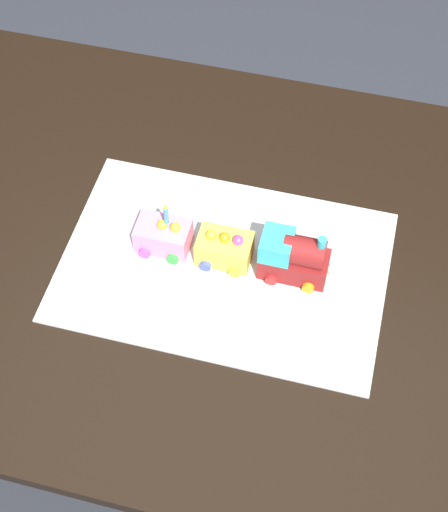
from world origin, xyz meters
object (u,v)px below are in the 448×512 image
object	(u,v)px
cake_locomotive	(294,257)
dining_table	(198,278)
cake_car_tanker_bubblegum	(164,236)
birthday_candle	(166,214)
cake_car_hopper_lemon	(225,248)

from	to	relation	value
cake_locomotive	dining_table	bearing A→B (deg)	-3.92
cake_locomotive	cake_car_tanker_bubblegum	size ratio (longest dim) A/B	1.40
dining_table	cake_locomotive	bearing A→B (deg)	176.08
cake_locomotive	birthday_candle	xyz separation A→B (m)	(0.24, 0.00, 0.05)
dining_table	birthday_candle	world-z (taller)	birthday_candle
cake_car_hopper_lemon	birthday_candle	size ratio (longest dim) A/B	1.82
birthday_candle	dining_table	bearing A→B (deg)	-165.95
birthday_candle	cake_car_tanker_bubblegum	bearing A→B (deg)	0.00
dining_table	cake_car_hopper_lemon	xyz separation A→B (m)	(-0.06, 0.01, 0.14)
dining_table	cake_car_hopper_lemon	bearing A→B (deg)	167.48
cake_car_tanker_bubblegum	birthday_candle	xyz separation A→B (m)	(-0.01, -0.00, 0.07)
cake_car_hopper_lemon	birthday_candle	bearing A→B (deg)	-0.00
dining_table	cake_locomotive	xyz separation A→B (m)	(-0.19, 0.01, 0.16)
dining_table	cake_car_tanker_bubblegum	distance (m)	0.15
cake_locomotive	birthday_candle	world-z (taller)	birthday_candle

